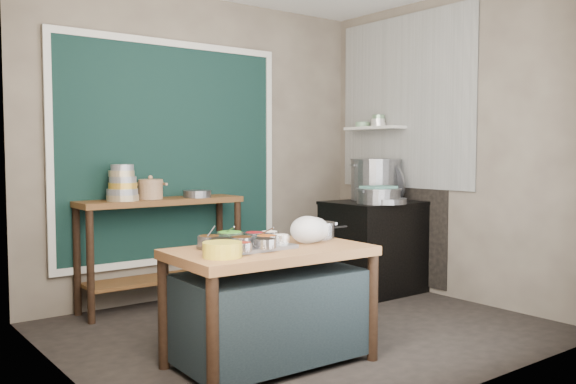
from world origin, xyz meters
TOP-DOWN VIEW (x-y plane):
  - floor at (0.00, 0.00)m, footprint 3.50×3.00m
  - back_wall at (0.00, 1.51)m, footprint 3.50×0.02m
  - left_wall at (-1.76, 0.00)m, footprint 0.02×3.00m
  - right_wall at (1.76, 0.00)m, footprint 0.02×3.00m
  - curtain_panel at (-0.35, 1.47)m, footprint 2.10×0.02m
  - curtain_frame at (-0.35, 1.46)m, footprint 2.22×0.03m
  - tile_panel at (1.74, 0.55)m, footprint 0.02×1.70m
  - soot_patch at (1.74, 0.65)m, footprint 0.01×1.30m
  - wall_shelf at (1.63, 0.85)m, footprint 0.22×0.70m
  - prep_table at (-0.65, -0.49)m, footprint 1.27×0.76m
  - back_counter at (-0.55, 1.28)m, footprint 1.45×0.40m
  - stove_block at (1.35, 0.55)m, footprint 0.90×0.68m
  - stove_top at (1.35, 0.55)m, footprint 0.92×0.69m
  - condiment_tray at (-0.78, -0.43)m, footprint 0.53×0.38m
  - condiment_bowls at (-0.80, -0.41)m, footprint 0.59×0.47m
  - yellow_basin at (-1.07, -0.61)m, footprint 0.30×0.30m
  - saucepan at (-0.13, -0.36)m, footprint 0.22×0.22m
  - plastic_bag_a at (-0.35, -0.49)m, footprint 0.28×0.25m
  - plastic_bag_b at (-0.28, -0.47)m, footprint 0.24×0.21m
  - bowl_stack at (-0.91, 1.25)m, footprint 0.27×0.27m
  - utensil_cup at (-0.92, 1.27)m, footprint 0.16×0.16m
  - ceramic_crock at (-0.65, 1.28)m, footprint 0.30×0.30m
  - wide_bowl at (-0.23, 1.21)m, footprint 0.29×0.29m
  - stock_pot at (1.46, 0.67)m, footprint 0.64×0.64m
  - pot_lid at (1.56, 0.53)m, footprint 0.20×0.40m
  - steamer at (1.19, 0.36)m, footprint 0.44×0.44m
  - green_cloth at (1.19, 0.36)m, footprint 0.30×0.24m
  - shallow_pan at (1.23, 0.31)m, footprint 0.44×0.44m
  - shelf_bowl_stack at (1.63, 0.80)m, footprint 0.14×0.14m
  - shelf_bowl_green at (1.63, 1.03)m, footprint 0.18×0.18m

SIDE VIEW (x-z plane):
  - floor at x=0.00m, z-range -0.02..0.00m
  - prep_table at x=-0.65m, z-range 0.00..0.75m
  - stove_block at x=1.35m, z-range 0.00..0.85m
  - back_counter at x=-0.55m, z-range 0.00..0.95m
  - soot_patch at x=1.74m, z-range 0.05..1.35m
  - condiment_tray at x=-0.78m, z-range 0.75..0.77m
  - yellow_basin at x=-1.07m, z-range 0.75..0.84m
  - condiment_bowls at x=-0.80m, z-range 0.77..0.84m
  - saucepan at x=-0.13m, z-range 0.75..0.86m
  - plastic_bag_b at x=-0.28m, z-range 0.75..0.92m
  - plastic_bag_a at x=-0.35m, z-range 0.75..0.93m
  - stove_top at x=1.35m, z-range 0.85..0.88m
  - shallow_pan at x=1.23m, z-range 0.88..0.93m
  - steamer at x=1.19m, z-range 0.88..1.02m
  - wide_bowl at x=-0.23m, z-range 0.95..1.01m
  - utensil_cup at x=-0.92m, z-range 0.95..1.04m
  - ceramic_crock at x=-0.65m, z-range 0.95..1.10m
  - green_cloth at x=1.19m, z-range 1.02..1.04m
  - pot_lid at x=1.56m, z-range 0.88..1.27m
  - bowl_stack at x=-0.91m, z-range 0.93..1.23m
  - stock_pot at x=1.46m, z-range 0.88..1.29m
  - curtain_panel at x=-0.35m, z-range 0.40..2.30m
  - curtain_frame at x=-0.35m, z-range 0.34..2.36m
  - back_wall at x=0.00m, z-range 0.00..2.80m
  - left_wall at x=-1.76m, z-range 0.00..2.80m
  - right_wall at x=1.76m, z-range 0.00..2.80m
  - wall_shelf at x=1.63m, z-range 1.59..1.61m
  - shelf_bowl_green at x=1.63m, z-range 1.61..1.67m
  - shelf_bowl_stack at x=1.63m, z-range 1.61..1.73m
  - tile_panel at x=1.74m, z-range 1.00..2.70m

